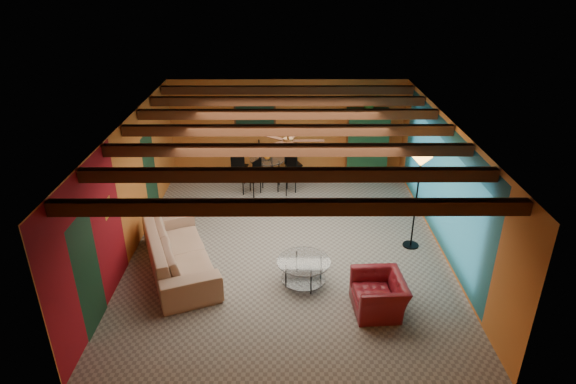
{
  "coord_description": "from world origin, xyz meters",
  "views": [
    {
      "loc": [
        -0.04,
        -9.11,
        5.55
      ],
      "look_at": [
        0.0,
        0.2,
        1.15
      ],
      "focal_mm": 30.42,
      "sensor_mm": 36.0,
      "label": 1
    }
  ],
  "objects_px": {
    "dining_table": "(267,167)",
    "vase": "(267,146)",
    "armchair": "(379,294)",
    "coffee_table": "(304,272)",
    "armoire": "(366,145)",
    "floor_lamp": "(416,202)",
    "sofa": "(179,251)",
    "potted_plant": "(369,103)"
  },
  "relations": [
    {
      "from": "vase",
      "to": "coffee_table",
      "type": "bearing_deg",
      "value": -79.8
    },
    {
      "from": "coffee_table",
      "to": "armoire",
      "type": "bearing_deg",
      "value": 69.59
    },
    {
      "from": "armchair",
      "to": "vase",
      "type": "height_order",
      "value": "vase"
    },
    {
      "from": "floor_lamp",
      "to": "armoire",
      "type": "bearing_deg",
      "value": 96.76
    },
    {
      "from": "sofa",
      "to": "vase",
      "type": "distance_m",
      "value": 4.49
    },
    {
      "from": "sofa",
      "to": "floor_lamp",
      "type": "xyz_separation_m",
      "value": [
        4.8,
        0.85,
        0.64
      ]
    },
    {
      "from": "sofa",
      "to": "floor_lamp",
      "type": "height_order",
      "value": "floor_lamp"
    },
    {
      "from": "armoire",
      "to": "potted_plant",
      "type": "xyz_separation_m",
      "value": [
        0.0,
        0.0,
        1.19
      ]
    },
    {
      "from": "dining_table",
      "to": "floor_lamp",
      "type": "relative_size",
      "value": 0.93
    },
    {
      "from": "floor_lamp",
      "to": "coffee_table",
      "type": "bearing_deg",
      "value": -150.33
    },
    {
      "from": "floor_lamp",
      "to": "vase",
      "type": "xyz_separation_m",
      "value": [
        -3.2,
        3.29,
        0.05
      ]
    },
    {
      "from": "floor_lamp",
      "to": "vase",
      "type": "relative_size",
      "value": 11.53
    },
    {
      "from": "armoire",
      "to": "floor_lamp",
      "type": "relative_size",
      "value": 0.9
    },
    {
      "from": "coffee_table",
      "to": "dining_table",
      "type": "xyz_separation_m",
      "value": [
        -0.83,
        4.63,
        0.25
      ]
    },
    {
      "from": "sofa",
      "to": "potted_plant",
      "type": "xyz_separation_m",
      "value": [
        4.35,
        4.64,
        1.72
      ]
    },
    {
      "from": "coffee_table",
      "to": "dining_table",
      "type": "distance_m",
      "value": 4.71
    },
    {
      "from": "armchair",
      "to": "floor_lamp",
      "type": "bearing_deg",
      "value": 148.98
    },
    {
      "from": "dining_table",
      "to": "floor_lamp",
      "type": "height_order",
      "value": "floor_lamp"
    },
    {
      "from": "armchair",
      "to": "dining_table",
      "type": "height_order",
      "value": "dining_table"
    },
    {
      "from": "coffee_table",
      "to": "dining_table",
      "type": "bearing_deg",
      "value": 100.2
    },
    {
      "from": "armchair",
      "to": "vase",
      "type": "bearing_deg",
      "value": -162.66
    },
    {
      "from": "armoire",
      "to": "vase",
      "type": "xyz_separation_m",
      "value": [
        -2.75,
        -0.51,
        0.16
      ]
    },
    {
      "from": "coffee_table",
      "to": "floor_lamp",
      "type": "height_order",
      "value": "floor_lamp"
    },
    {
      "from": "dining_table",
      "to": "sofa",
      "type": "bearing_deg",
      "value": -111.23
    },
    {
      "from": "dining_table",
      "to": "floor_lamp",
      "type": "distance_m",
      "value": 4.62
    },
    {
      "from": "armoire",
      "to": "potted_plant",
      "type": "distance_m",
      "value": 1.19
    },
    {
      "from": "floor_lamp",
      "to": "vase",
      "type": "distance_m",
      "value": 4.59
    },
    {
      "from": "dining_table",
      "to": "vase",
      "type": "distance_m",
      "value": 0.59
    },
    {
      "from": "potted_plant",
      "to": "sofa",
      "type": "bearing_deg",
      "value": -133.16
    },
    {
      "from": "armchair",
      "to": "armoire",
      "type": "xyz_separation_m",
      "value": [
        0.63,
        5.91,
        0.62
      ]
    },
    {
      "from": "sofa",
      "to": "potted_plant",
      "type": "bearing_deg",
      "value": -64.22
    },
    {
      "from": "armchair",
      "to": "coffee_table",
      "type": "distance_m",
      "value": 1.5
    },
    {
      "from": "armoire",
      "to": "dining_table",
      "type": "bearing_deg",
      "value": -168.38
    },
    {
      "from": "dining_table",
      "to": "potted_plant",
      "type": "relative_size",
      "value": 3.93
    },
    {
      "from": "coffee_table",
      "to": "vase",
      "type": "xyz_separation_m",
      "value": [
        -0.83,
        4.63,
        0.84
      ]
    },
    {
      "from": "sofa",
      "to": "coffee_table",
      "type": "height_order",
      "value": "sofa"
    },
    {
      "from": "armoire",
      "to": "potted_plant",
      "type": "relative_size",
      "value": 3.81
    },
    {
      "from": "coffee_table",
      "to": "armoire",
      "type": "xyz_separation_m",
      "value": [
        1.91,
        5.14,
        0.68
      ]
    },
    {
      "from": "potted_plant",
      "to": "vase",
      "type": "relative_size",
      "value": 2.72
    },
    {
      "from": "floor_lamp",
      "to": "potted_plant",
      "type": "height_order",
      "value": "potted_plant"
    },
    {
      "from": "coffee_table",
      "to": "potted_plant",
      "type": "bearing_deg",
      "value": 69.59
    },
    {
      "from": "armchair",
      "to": "coffee_table",
      "type": "xyz_separation_m",
      "value": [
        -1.28,
        0.77,
        -0.06
      ]
    }
  ]
}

